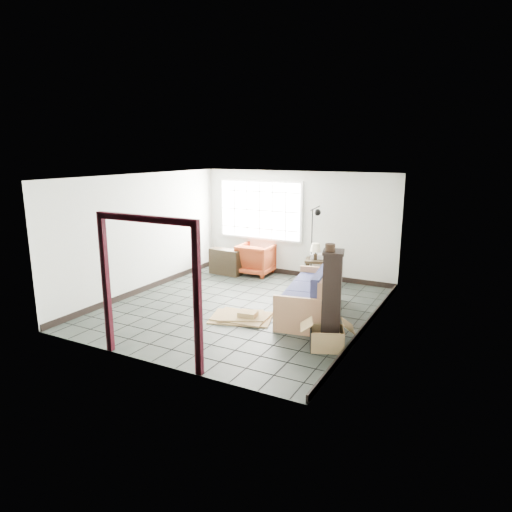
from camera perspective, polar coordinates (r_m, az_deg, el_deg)
The scene contains 15 objects.
ground at distance 9.21m, azimuth -1.75°, elevation -6.46°, with size 5.50×5.50×0.00m, color black.
room_shell at distance 8.82m, azimuth -1.74°, elevation 3.93°, with size 5.02×5.52×2.61m.
window_panel at distance 11.63m, azimuth 0.51°, elevation 5.76°, with size 2.32×0.08×1.52m.
doorway_trim at distance 6.70m, azimuth -13.35°, elevation -1.97°, with size 1.80×0.08×2.20m.
futon_sofa at distance 8.82m, azimuth 7.13°, elevation -5.04°, with size 1.20×2.31×0.98m.
armchair at distance 11.55m, azimuth 0.03°, elevation -0.19°, with size 0.83×0.78×0.86m, color maroon.
side_table at distance 10.90m, azimuth 7.56°, elevation -0.90°, with size 0.64×0.64×0.57m.
table_lamp at distance 10.79m, azimuth 7.46°, elevation 0.97°, with size 0.32×0.32×0.39m.
projector at distance 10.93m, azimuth 7.63°, elevation -0.02°, with size 0.38×0.35×0.11m.
floor_lamp at distance 10.71m, azimuth 7.27°, elevation 1.74°, with size 0.49×0.50×1.86m.
console_shelf at distance 11.58m, azimuth -3.80°, elevation -0.72°, with size 0.85×0.36×0.65m.
tall_shelf at distance 7.36m, azimuth 9.45°, elevation -5.20°, with size 0.43×0.50×1.56m.
pot at distance 7.10m, azimuth 9.25°, elevation 1.04°, with size 0.21×0.21×0.12m.
open_box at distance 7.42m, azimuth 8.83°, elevation -10.16°, with size 0.92×0.70×0.47m.
cardboard_pile at distance 8.62m, azimuth -1.74°, elevation -7.56°, with size 1.31×1.10×0.16m.
Camera 1 is at (4.32, -7.54, 3.08)m, focal length 32.00 mm.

